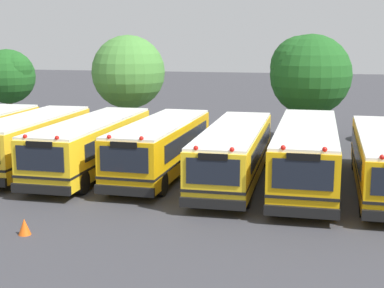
{
  "coord_description": "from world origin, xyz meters",
  "views": [
    {
      "loc": [
        7.19,
        -24.54,
        6.37
      ],
      "look_at": [
        1.49,
        0.0,
        1.6
      ],
      "focal_mm": 52.69,
      "sensor_mm": 36.0,
      "label": 1
    }
  ],
  "objects": [
    {
      "name": "ground_plane",
      "position": [
        0.0,
        0.0,
        0.0
      ],
      "size": [
        160.0,
        160.0,
        0.0
      ],
      "primitive_type": "plane",
      "color": "#38383D"
    },
    {
      "name": "school_bus_3",
      "position": [
        -0.03,
        0.19,
        1.41
      ],
      "size": [
        2.66,
        9.76,
        2.68
      ],
      "rotation": [
        0.0,
        0.0,
        3.12
      ],
      "color": "#EAA80C",
      "rests_on": "ground_plane"
    },
    {
      "name": "school_bus_2",
      "position": [
        -3.39,
        0.02,
        1.4
      ],
      "size": [
        2.55,
        10.42,
        2.65
      ],
      "rotation": [
        0.0,
        0.0,
        3.14
      ],
      "color": "yellow",
      "rests_on": "ground_plane"
    },
    {
      "name": "school_bus_5",
      "position": [
        6.62,
        -0.19,
        1.47
      ],
      "size": [
        2.64,
        11.38,
        2.79
      ],
      "rotation": [
        0.0,
        0.0,
        3.15
      ],
      "color": "#EAA80C",
      "rests_on": "ground_plane"
    },
    {
      "name": "school_bus_4",
      "position": [
        3.45,
        -0.11,
        1.36
      ],
      "size": [
        2.56,
        11.0,
        2.58
      ],
      "rotation": [
        0.0,
        0.0,
        3.15
      ],
      "color": "yellow",
      "rests_on": "ground_plane"
    },
    {
      "name": "tree_1",
      "position": [
        -4.76,
        9.06,
        4.22
      ],
      "size": [
        4.58,
        4.58,
        6.55
      ],
      "color": "#4C3823",
      "rests_on": "ground_plane"
    },
    {
      "name": "tree_2",
      "position": [
        6.28,
        10.15,
        4.3
      ],
      "size": [
        4.89,
        4.89,
        6.61
      ],
      "color": "#4C3823",
      "rests_on": "ground_plane"
    },
    {
      "name": "traffic_cone",
      "position": [
        -2.15,
        -8.63,
        0.27
      ],
      "size": [
        0.42,
        0.42,
        0.55
      ],
      "primitive_type": "cone",
      "color": "#EA5914",
      "rests_on": "ground_plane"
    },
    {
      "name": "tree_0",
      "position": [
        -14.23,
        11.11,
        3.77
      ],
      "size": [
        3.81,
        3.81,
        5.6
      ],
      "color": "#4C3823",
      "rests_on": "ground_plane"
    },
    {
      "name": "school_bus_1",
      "position": [
        -6.59,
        0.03,
        1.43
      ],
      "size": [
        2.65,
        9.35,
        2.72
      ],
      "rotation": [
        0.0,
        0.0,
        3.16
      ],
      "color": "yellow",
      "rests_on": "ground_plane"
    }
  ]
}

